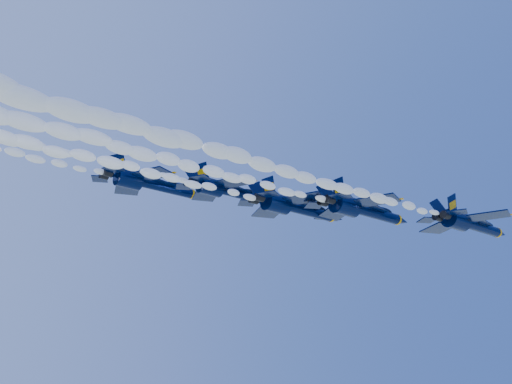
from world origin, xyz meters
TOP-DOWN VIEW (x-y plane):
  - jet_lead at (15.30, -11.10)m, footprint 16.72×13.72m
  - smoke_trail_jet_lead at (-21.09, -11.10)m, footprint 58.49×2.13m
  - jet_second at (4.23, -1.34)m, footprint 18.12×14.87m
  - smoke_trail_jet_second at (-32.77, -1.34)m, footprint 58.49×2.31m
  - jet_third at (-3.05, 5.00)m, footprint 17.44×14.30m
  - smoke_trail_jet_third at (-39.75, 5.00)m, footprint 58.49×2.22m
  - jet_fourth at (-8.87, 13.35)m, footprint 16.53×13.56m
  - jet_fifth at (-17.57, 21.99)m, footprint 17.91×14.69m

SIDE VIEW (x-z plane):
  - smoke_trail_jet_lead at x=-21.09m, z-range 148.47..150.39m
  - jet_lead at x=15.30m, z-range 146.78..152.99m
  - smoke_trail_jet_second at x=-32.77m, z-range 150.70..152.78m
  - jet_second at x=4.23m, z-range 148.85..155.58m
  - smoke_trail_jet_third at x=-39.75m, z-range 151.24..153.24m
  - jet_third at x=-3.05m, z-range 149.47..155.95m
  - jet_fourth at x=-8.87m, z-range 153.19..159.33m
  - jet_fifth at x=-17.57m, z-range 154.60..161.25m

